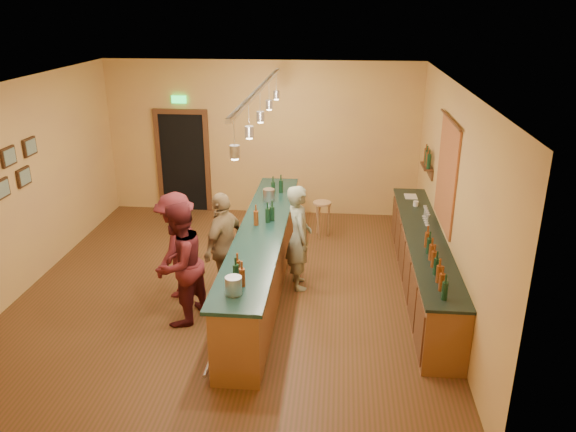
# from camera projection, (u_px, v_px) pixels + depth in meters

# --- Properties ---
(floor) EXTENTS (7.00, 7.00, 0.00)m
(floor) POSITION_uv_depth(u_px,v_px,m) (234.00, 287.00, 8.98)
(floor) COLOR #503716
(floor) RESTS_ON ground
(ceiling) EXTENTS (6.50, 7.00, 0.02)m
(ceiling) POSITION_uv_depth(u_px,v_px,m) (226.00, 84.00, 7.84)
(ceiling) COLOR silver
(ceiling) RESTS_ON wall_back
(wall_back) EXTENTS (6.50, 0.02, 3.20)m
(wall_back) POSITION_uv_depth(u_px,v_px,m) (262.00, 139.00, 11.66)
(wall_back) COLOR #E1B354
(wall_back) RESTS_ON floor
(wall_front) EXTENTS (6.50, 0.02, 3.20)m
(wall_front) POSITION_uv_depth(u_px,v_px,m) (158.00, 313.00, 5.16)
(wall_front) COLOR #E1B354
(wall_front) RESTS_ON floor
(wall_left) EXTENTS (0.02, 7.00, 3.20)m
(wall_left) POSITION_uv_depth(u_px,v_px,m) (24.00, 186.00, 8.70)
(wall_left) COLOR #E1B354
(wall_left) RESTS_ON floor
(wall_right) EXTENTS (0.02, 7.00, 3.20)m
(wall_right) POSITION_uv_depth(u_px,v_px,m) (451.00, 199.00, 8.13)
(wall_right) COLOR #E1B354
(wall_right) RESTS_ON floor
(doorway) EXTENTS (1.15, 0.09, 2.48)m
(doorway) POSITION_uv_depth(u_px,v_px,m) (183.00, 159.00, 11.96)
(doorway) COLOR black
(doorway) RESTS_ON wall_back
(tapestry) EXTENTS (0.03, 1.40, 1.60)m
(tapestry) POSITION_uv_depth(u_px,v_px,m) (447.00, 174.00, 8.41)
(tapestry) COLOR maroon
(tapestry) RESTS_ON wall_right
(bottle_shelf) EXTENTS (0.17, 0.55, 0.54)m
(bottle_shelf) POSITION_uv_depth(u_px,v_px,m) (428.00, 160.00, 9.88)
(bottle_shelf) COLOR #4B2516
(bottle_shelf) RESTS_ON wall_right
(back_counter) EXTENTS (0.60, 4.55, 1.27)m
(back_counter) POSITION_uv_depth(u_px,v_px,m) (423.00, 262.00, 8.71)
(back_counter) COLOR brown
(back_counter) RESTS_ON floor
(tasting_bar) EXTENTS (0.73, 5.10, 1.38)m
(tasting_bar) POSITION_uv_depth(u_px,v_px,m) (263.00, 254.00, 8.72)
(tasting_bar) COLOR brown
(tasting_bar) RESTS_ON floor
(pendant_track) EXTENTS (0.11, 4.60, 0.50)m
(pendant_track) POSITION_uv_depth(u_px,v_px,m) (260.00, 100.00, 7.87)
(pendant_track) COLOR silver
(pendant_track) RESTS_ON ceiling
(bartender) EXTENTS (0.54, 0.70, 1.68)m
(bartender) POSITION_uv_depth(u_px,v_px,m) (299.00, 237.00, 8.73)
(bartender) COLOR gray
(bartender) RESTS_ON floor
(customer_a) EXTENTS (0.95, 1.06, 1.78)m
(customer_a) POSITION_uv_depth(u_px,v_px,m) (179.00, 264.00, 7.74)
(customer_a) COLOR #59191E
(customer_a) RESTS_ON floor
(customer_b) EXTENTS (0.72, 1.07, 1.68)m
(customer_b) POSITION_uv_depth(u_px,v_px,m) (224.00, 246.00, 8.44)
(customer_b) COLOR #997A51
(customer_b) RESTS_ON floor
(customer_c) EXTENTS (0.80, 1.16, 1.65)m
(customer_c) POSITION_uv_depth(u_px,v_px,m) (177.00, 245.00, 8.49)
(customer_c) COLOR #59191E
(customer_c) RESTS_ON floor
(bar_stool) EXTENTS (0.35, 0.35, 0.71)m
(bar_stool) POSITION_uv_depth(u_px,v_px,m) (322.00, 209.00, 10.70)
(bar_stool) COLOR olive
(bar_stool) RESTS_ON floor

